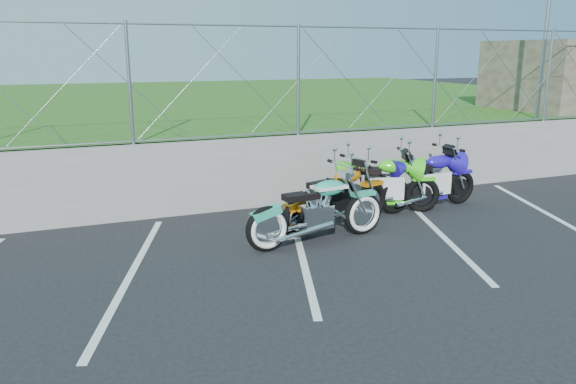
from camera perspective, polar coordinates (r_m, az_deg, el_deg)
name	(u,v)px	position (r m, az deg, el deg)	size (l,w,h in m)	color
ground	(330,274)	(7.40, 4.30, -8.31)	(90.00, 90.00, 0.00)	black
retaining_wall	(248,173)	(10.34, -4.12, 1.96)	(30.00, 0.22, 1.30)	slate
grass_field	(160,116)	(19.99, -12.92, 7.52)	(30.00, 20.00, 1.30)	#245115
chain_link_fence	(246,82)	(10.12, -4.28, 11.13)	(28.00, 0.03, 2.00)	gray
sign_pole	(544,52)	(14.33, 24.53, 12.80)	(0.08, 0.08, 3.00)	gray
parking_lines	(372,240)	(8.76, 8.54, -4.80)	(18.29, 4.31, 0.01)	silver
cruiser_turquoise	(319,212)	(8.44, 3.15, -2.07)	(2.35, 0.74, 1.17)	black
naked_orange	(339,199)	(9.16, 5.19, -0.75)	(2.19, 0.87, 1.12)	black
sportbike_green	(383,187)	(10.10, 9.59, 0.53)	(2.10, 0.85, 1.12)	black
sportbike_blue	(430,183)	(10.59, 14.24, 0.93)	(2.17, 0.77, 1.12)	black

